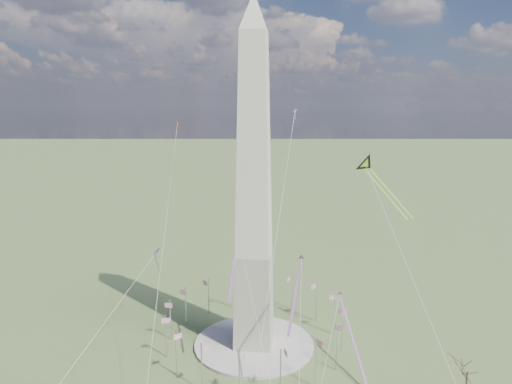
# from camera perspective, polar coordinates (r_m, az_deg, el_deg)

# --- Properties ---
(ground) EXTENTS (2000.00, 2000.00, 0.00)m
(ground) POSITION_cam_1_polar(r_m,az_deg,el_deg) (145.47, -0.24, -18.57)
(ground) COLOR #445D2E
(ground) RESTS_ON ground
(plaza) EXTENTS (36.00, 36.00, 0.80)m
(plaza) POSITION_cam_1_polar(r_m,az_deg,el_deg) (145.28, -0.24, -18.44)
(plaza) COLOR #ACA39D
(plaza) RESTS_ON ground
(washington_monument) EXTENTS (15.56, 15.56, 100.00)m
(washington_monument) POSITION_cam_1_polar(r_m,az_deg,el_deg) (128.99, -0.26, 0.35)
(washington_monument) COLOR #ACA790
(washington_monument) RESTS_ON plaza
(flagpole_ring) EXTENTS (54.40, 54.40, 13.00)m
(flagpole_ring) POSITION_cam_1_polar(r_m,az_deg,el_deg) (142.06, -0.24, -16.01)
(flagpole_ring) COLOR silver
(flagpole_ring) RESTS_ON ground
(tree_near) EXTENTS (8.92, 8.92, 15.60)m
(tree_near) POSITION_cam_1_polar(r_m,az_deg,el_deg) (123.61, 24.95, -19.42)
(tree_near) COLOR #46322A
(tree_near) RESTS_ON ground
(kite_delta_black) EXTENTS (16.34, 18.46, 16.60)m
(kite_delta_black) POSITION_cam_1_polar(r_m,az_deg,el_deg) (140.68, 13.81, 3.03)
(kite_delta_black) COLOR black
(kite_delta_black) RESTS_ON ground
(kite_diamond_purple) EXTENTS (1.79, 3.11, 9.61)m
(kite_diamond_purple) POSITION_cam_1_polar(r_m,az_deg,el_deg) (152.41, -12.27, -7.62)
(kite_diamond_purple) COLOR navy
(kite_diamond_purple) RESTS_ON ground
(kite_streamer_left) EXTENTS (3.47, 20.29, 13.94)m
(kite_streamer_left) POSITION_cam_1_polar(r_m,az_deg,el_deg) (121.09, 5.16, -11.39)
(kite_streamer_left) COLOR red
(kite_streamer_left) RESTS_ON ground
(kite_streamer_mid) EXTENTS (2.49, 20.67, 14.18)m
(kite_streamer_mid) POSITION_cam_1_polar(r_m,az_deg,el_deg) (129.56, -2.66, -7.95)
(kite_streamer_mid) COLOR red
(kite_streamer_mid) RESTS_ON ground
(kite_streamer_right) EXTENTS (7.89, 23.17, 16.29)m
(kite_streamer_right) POSITION_cam_1_polar(r_m,az_deg,el_deg) (136.55, 11.45, -15.69)
(kite_streamer_right) COLOR red
(kite_streamer_right) RESTS_ON ground
(kite_small_red) EXTENTS (1.31, 1.56, 4.15)m
(kite_small_red) POSITION_cam_1_polar(r_m,az_deg,el_deg) (170.02, -9.74, 8.58)
(kite_small_red) COLOR red
(kite_small_red) RESTS_ON ground
(kite_small_white) EXTENTS (1.56, 1.36, 4.03)m
(kite_small_white) POSITION_cam_1_polar(r_m,az_deg,el_deg) (171.38, 4.91, 9.95)
(kite_small_white) COLOR silver
(kite_small_white) RESTS_ON ground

